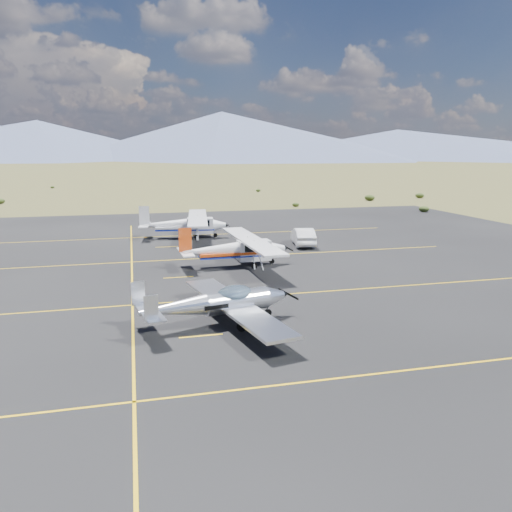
{
  "coord_description": "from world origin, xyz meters",
  "views": [
    {
      "loc": [
        -5.72,
        -24.85,
        8.27
      ],
      "look_at": [
        1.84,
        5.61,
        1.6
      ],
      "focal_mm": 35.0,
      "sensor_mm": 36.0,
      "label": 1
    }
  ],
  "objects_px": {
    "aircraft_low_wing": "(220,303)",
    "sedan": "(303,236)",
    "aircraft_plain": "(185,224)",
    "aircraft_cessna": "(235,249)"
  },
  "relations": [
    {
      "from": "aircraft_plain",
      "to": "sedan",
      "type": "distance_m",
      "value": 11.59
    },
    {
      "from": "aircraft_cessna",
      "to": "aircraft_plain",
      "type": "xyz_separation_m",
      "value": [
        -2.29,
        12.88,
        0.06
      ]
    },
    {
      "from": "sedan",
      "to": "aircraft_cessna",
      "type": "bearing_deg",
      "value": 52.3
    },
    {
      "from": "aircraft_low_wing",
      "to": "sedan",
      "type": "distance_m",
      "value": 21.42
    },
    {
      "from": "aircraft_cessna",
      "to": "sedan",
      "type": "bearing_deg",
      "value": 39.12
    },
    {
      "from": "aircraft_low_wing",
      "to": "aircraft_plain",
      "type": "distance_m",
      "value": 24.78
    },
    {
      "from": "aircraft_low_wing",
      "to": "aircraft_plain",
      "type": "relative_size",
      "value": 0.84
    },
    {
      "from": "aircraft_low_wing",
      "to": "sedan",
      "type": "height_order",
      "value": "aircraft_low_wing"
    },
    {
      "from": "aircraft_cessna",
      "to": "aircraft_plain",
      "type": "distance_m",
      "value": 13.08
    },
    {
      "from": "aircraft_low_wing",
      "to": "aircraft_plain",
      "type": "height_order",
      "value": "aircraft_plain"
    }
  ]
}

